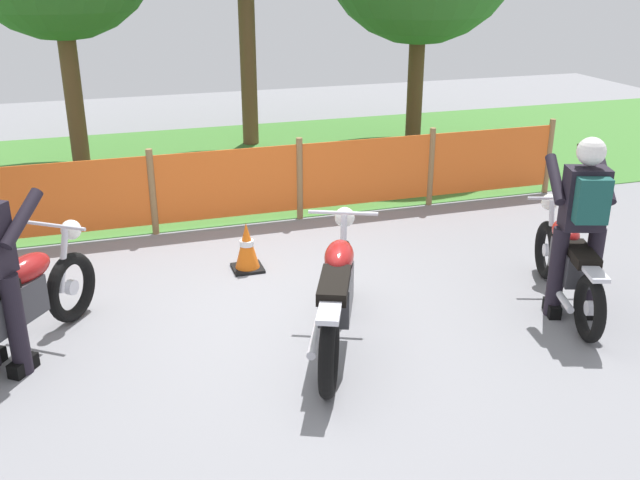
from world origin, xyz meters
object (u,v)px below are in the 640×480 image
(motorcycle_lead, at_px, (337,293))
(motorcycle_third, at_px, (17,305))
(motorcycle_trailing, at_px, (567,262))
(rider_trailing, at_px, (582,219))
(traffic_cone, at_px, (247,247))

(motorcycle_lead, bearing_deg, motorcycle_third, 100.06)
(motorcycle_lead, distance_m, motorcycle_trailing, 2.32)
(motorcycle_trailing, distance_m, rider_trailing, 0.55)
(rider_trailing, bearing_deg, traffic_cone, 72.28)
(motorcycle_lead, xyz_separation_m, rider_trailing, (2.25, -0.13, 0.46))
(motorcycle_third, bearing_deg, motorcycle_lead, -67.96)
(motorcycle_third, xyz_separation_m, traffic_cone, (2.16, 1.19, -0.21))
(motorcycle_third, bearing_deg, motorcycle_trailing, -60.87)
(motorcycle_trailing, distance_m, motorcycle_third, 4.90)
(rider_trailing, height_order, traffic_cone, rider_trailing)
(motorcycle_lead, bearing_deg, rider_trailing, -69.83)
(motorcycle_trailing, distance_m, traffic_cone, 3.22)
(motorcycle_trailing, bearing_deg, traffic_cone, 75.82)
(motorcycle_trailing, height_order, rider_trailing, rider_trailing)
(traffic_cone, bearing_deg, motorcycle_third, -151.14)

